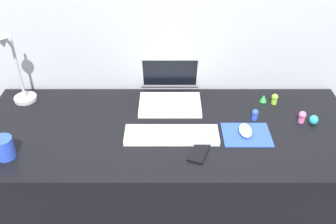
{
  "coord_description": "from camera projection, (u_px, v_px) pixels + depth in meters",
  "views": [
    {
      "loc": [
        0.0,
        -1.37,
        1.79
      ],
      "look_at": [
        0.0,
        0.0,
        0.83
      ],
      "focal_mm": 40.89,
      "sensor_mm": 36.0,
      "label": 1
    }
  ],
  "objects": [
    {
      "name": "coffee_mug",
      "position": [
        3.0,
        148.0,
        1.54
      ],
      "size": [
        0.08,
        0.08,
        0.09
      ],
      "primitive_type": "cylinder",
      "color": "blue",
      "rests_on": "desk"
    },
    {
      "name": "laptop",
      "position": [
        169.0,
        90.0,
        1.89
      ],
      "size": [
        0.3,
        0.28,
        0.21
      ],
      "color": "white",
      "rests_on": "desk"
    },
    {
      "name": "cell_phone",
      "position": [
        198.0,
        152.0,
        1.58
      ],
      "size": [
        0.11,
        0.14,
        0.01
      ],
      "primitive_type": "cube",
      "rotation": [
        0.0,
        0.0,
        -0.37
      ],
      "color": "black",
      "rests_on": "desk"
    },
    {
      "name": "desk",
      "position": [
        167.0,
        186.0,
        1.93
      ],
      "size": [
        1.71,
        0.68,
        0.74
      ],
      "primitive_type": "cube",
      "color": "black",
      "rests_on": "ground_plane"
    },
    {
      "name": "back_wall",
      "position": [
        167.0,
        68.0,
        1.97
      ],
      "size": [
        2.91,
        0.05,
        1.69
      ],
      "primitive_type": "cube",
      "color": "#B2B7C1",
      "rests_on": "ground_plane"
    },
    {
      "name": "toy_figurine_blue",
      "position": [
        254.0,
        114.0,
        1.76
      ],
      "size": [
        0.03,
        0.03,
        0.05
      ],
      "color": "blue",
      "rests_on": "desk"
    },
    {
      "name": "toy_figurine_lime",
      "position": [
        274.0,
        99.0,
        1.87
      ],
      "size": [
        0.03,
        0.03,
        0.05
      ],
      "color": "#8CDB33",
      "rests_on": "desk"
    },
    {
      "name": "toy_figurine_cyan",
      "position": [
        313.0,
        120.0,
        1.74
      ],
      "size": [
        0.04,
        0.04,
        0.05
      ],
      "primitive_type": "ellipsoid",
      "color": "#28B7CC",
      "rests_on": "desk"
    },
    {
      "name": "keyboard",
      "position": [
        171.0,
        135.0,
        1.67
      ],
      "size": [
        0.41,
        0.13,
        0.02
      ],
      "primitive_type": "cube",
      "color": "white",
      "rests_on": "desk"
    },
    {
      "name": "mousepad",
      "position": [
        246.0,
        135.0,
        1.68
      ],
      "size": [
        0.21,
        0.17,
        0.0
      ],
      "primitive_type": "cube",
      "color": "blue",
      "rests_on": "desk"
    },
    {
      "name": "toy_figurine_pink",
      "position": [
        301.0,
        116.0,
        1.75
      ],
      "size": [
        0.03,
        0.03,
        0.06
      ],
      "color": "pink",
      "rests_on": "desk"
    },
    {
      "name": "desk_lamp",
      "position": [
        15.0,
        72.0,
        1.78
      ],
      "size": [
        0.11,
        0.17,
        0.39
      ],
      "color": "#B7B7BC",
      "rests_on": "desk"
    },
    {
      "name": "mouse",
      "position": [
        244.0,
        130.0,
        1.68
      ],
      "size": [
        0.06,
        0.1,
        0.03
      ],
      "primitive_type": "ellipsoid",
      "color": "white",
      "rests_on": "mousepad"
    },
    {
      "name": "toy_figurine_green",
      "position": [
        263.0,
        98.0,
        1.89
      ],
      "size": [
        0.03,
        0.03,
        0.04
      ],
      "primitive_type": "cone",
      "color": "green",
      "rests_on": "desk"
    }
  ]
}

